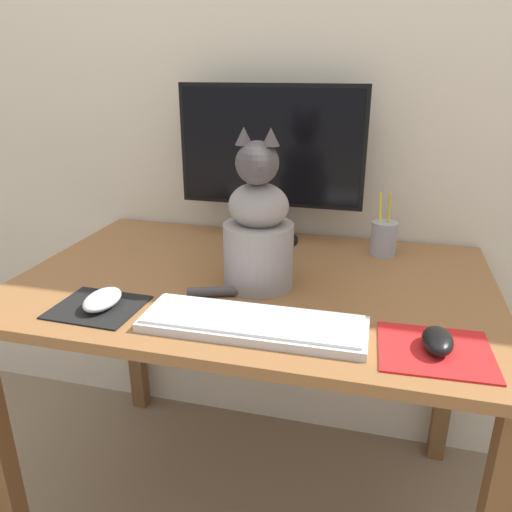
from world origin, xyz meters
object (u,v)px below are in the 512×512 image
object	(u,v)px
keyboard	(253,323)
cat	(258,231)
computer_mouse_left	(102,299)
monitor	(270,156)
pen_cup	(384,238)
computer_mouse_right	(437,341)

from	to	relation	value
keyboard	cat	bearing A→B (deg)	101.13
computer_mouse_left	cat	distance (m)	0.38
computer_mouse_left	cat	size ratio (longest dim) A/B	0.30
monitor	cat	world-z (taller)	monitor
monitor	cat	distance (m)	0.35
keyboard	pen_cup	world-z (taller)	pen_cup
computer_mouse_left	pen_cup	bearing A→B (deg)	40.24
keyboard	computer_mouse_right	world-z (taller)	computer_mouse_right
computer_mouse_right	cat	bearing A→B (deg)	152.86
monitor	computer_mouse_left	distance (m)	0.63
cat	computer_mouse_left	bearing A→B (deg)	-145.86
monitor	pen_cup	size ratio (longest dim) A/B	2.99
computer_mouse_left	cat	world-z (taller)	cat
monitor	pen_cup	world-z (taller)	monitor
computer_mouse_left	pen_cup	size ratio (longest dim) A/B	0.63
keyboard	computer_mouse_right	size ratio (longest dim) A/B	4.75
monitor	computer_mouse_left	size ratio (longest dim) A/B	4.78
computer_mouse_left	cat	bearing A→B (deg)	33.94
keyboard	cat	world-z (taller)	cat
pen_cup	keyboard	bearing A→B (deg)	-116.03
computer_mouse_right	cat	xyz separation A→B (m)	(-0.39, 0.20, 0.12)
computer_mouse_right	pen_cup	world-z (taller)	pen_cup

